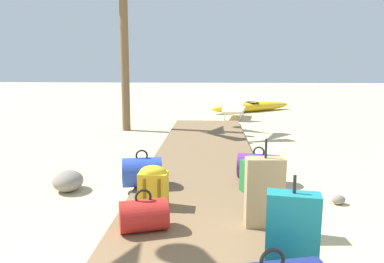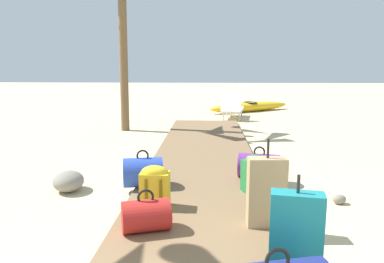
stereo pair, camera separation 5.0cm
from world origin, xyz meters
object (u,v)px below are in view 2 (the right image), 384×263
object	(u,v)px
duffel_bag_red	(146,215)
backpack_green	(255,172)
lounge_chair	(233,108)
suitcase_teal	(296,236)
duffel_bag_blue	(143,172)
backpack_yellow	(155,185)
duffel_bag_purple	(259,166)
suitcase_tan	(266,192)
kayak	(250,107)

from	to	relation	value
duffel_bag_red	backpack_green	xyz separation A→B (m)	(1.19, 1.19, 0.09)
backpack_green	lounge_chair	world-z (taller)	lounge_chair
suitcase_teal	duffel_bag_blue	distance (m)	2.58
backpack_yellow	duffel_bag_blue	size ratio (longest dim) A/B	0.83
duffel_bag_purple	suitcase_tan	bearing A→B (deg)	-95.06
kayak	duffel_bag_red	bearing A→B (deg)	-101.73
duffel_bag_purple	backpack_green	bearing A→B (deg)	-102.50
backpack_green	kayak	bearing A→B (deg)	84.21
suitcase_teal	kayak	size ratio (longest dim) A/B	0.25
backpack_green	duffel_bag_blue	size ratio (longest dim) A/B	0.82
lounge_chair	duffel_bag_purple	bearing A→B (deg)	-90.13
duffel_bag_red	backpack_green	size ratio (longest dim) A/B	1.11
duffel_bag_red	lounge_chair	bearing A→B (deg)	80.74
kayak	suitcase_tan	bearing A→B (deg)	-95.26
duffel_bag_purple	lounge_chair	bearing A→B (deg)	89.87
duffel_bag_red	suitcase_tan	xyz separation A→B (m)	(1.18, 0.18, 0.19)
backpack_yellow	duffel_bag_purple	bearing A→B (deg)	41.36
backpack_green	duffel_bag_purple	world-z (taller)	backpack_green
duffel_bag_purple	duffel_bag_blue	size ratio (longest dim) A/B	1.10
lounge_chair	backpack_green	bearing A→B (deg)	-91.20
suitcase_tan	backpack_green	bearing A→B (deg)	89.41
suitcase_tan	duffel_bag_purple	distance (m)	1.63
duffel_bag_blue	lounge_chair	xyz separation A→B (m)	(1.60, 6.87, 0.05)
backpack_green	kayak	size ratio (longest dim) A/B	0.15
backpack_yellow	kayak	distance (m)	9.66
duffel_bag_purple	kayak	distance (m)	8.30
suitcase_teal	lounge_chair	bearing A→B (deg)	89.46
suitcase_teal	backpack_green	world-z (taller)	suitcase_teal
backpack_yellow	duffel_bag_red	world-z (taller)	backpack_yellow
backpack_yellow	backpack_green	xyz separation A→B (m)	(1.19, 0.57, -0.00)
suitcase_teal	suitcase_tan	xyz separation A→B (m)	(-0.07, 0.94, 0.01)
suitcase_teal	backpack_yellow	xyz separation A→B (m)	(-1.25, 1.38, -0.09)
duffel_bag_red	duffel_bag_purple	distance (m)	2.22
suitcase_teal	duffel_bag_blue	world-z (taller)	suitcase_teal
suitcase_tan	kayak	size ratio (longest dim) A/B	0.28
backpack_yellow	backpack_green	bearing A→B (deg)	25.50
suitcase_teal	kayak	bearing A→B (deg)	85.58
duffel_bag_red	suitcase_tan	world-z (taller)	suitcase_tan
backpack_yellow	lounge_chair	size ratio (longest dim) A/B	0.30
backpack_yellow	kayak	xyz separation A→B (m)	(2.09, 9.43, -0.16)
backpack_green	kayak	xyz separation A→B (m)	(0.90, 8.86, -0.16)
suitcase_teal	duffel_bag_purple	xyz separation A→B (m)	(0.07, 2.55, -0.17)
lounge_chair	backpack_yellow	bearing A→B (deg)	-100.03
kayak	suitcase_teal	bearing A→B (deg)	-94.42
backpack_yellow	duffel_bag_purple	xyz separation A→B (m)	(1.32, 1.17, -0.08)
suitcase_teal	suitcase_tan	world-z (taller)	suitcase_tan
duffel_bag_blue	duffel_bag_red	bearing A→B (deg)	-78.68
suitcase_tan	lounge_chair	world-z (taller)	suitcase_tan
lounge_chair	kayak	bearing A→B (deg)	68.00
suitcase_tan	lounge_chair	size ratio (longest dim) A/B	0.56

